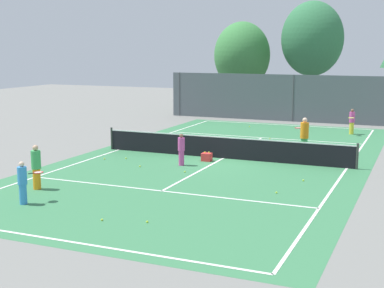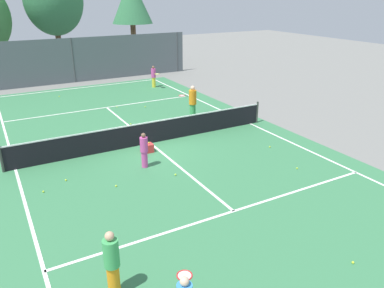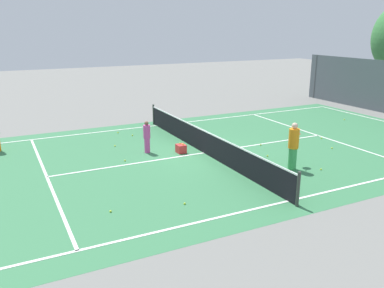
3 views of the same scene
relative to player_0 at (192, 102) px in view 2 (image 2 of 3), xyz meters
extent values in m
plane|color=slate|center=(-3.26, -2.01, -0.93)|extent=(80.00, 80.00, 0.00)
cube|color=#387A4C|center=(-3.26, -2.01, -0.93)|extent=(13.00, 25.00, 0.00)
cube|color=white|center=(-8.76, -2.01, -0.92)|extent=(0.10, 24.00, 0.01)
cube|color=white|center=(2.24, -2.01, -0.92)|extent=(0.10, 24.00, 0.01)
cube|color=white|center=(-3.26, 9.99, -0.92)|extent=(11.00, 0.10, 0.01)
cube|color=white|center=(-3.26, -8.41, -0.92)|extent=(11.00, 0.10, 0.01)
cube|color=white|center=(-3.26, 4.39, -0.92)|extent=(11.00, 0.10, 0.01)
cube|color=white|center=(-3.26, -2.01, -0.92)|extent=(0.10, 12.80, 0.01)
cylinder|color=#333833|center=(-9.16, -2.01, -0.38)|extent=(0.10, 0.10, 1.10)
cylinder|color=#333833|center=(2.64, -2.01, -0.38)|extent=(0.10, 0.10, 1.10)
cube|color=black|center=(-3.26, -2.01, -0.46)|extent=(11.80, 0.03, 0.95)
cube|color=white|center=(-3.26, -2.01, 0.04)|extent=(11.80, 0.04, 0.05)
cube|color=#515B60|center=(-3.26, 11.99, 0.67)|extent=(18.00, 0.06, 3.20)
cylinder|color=#3F4447|center=(-3.26, 11.99, 0.67)|extent=(0.12, 0.12, 3.20)
cylinder|color=#3F4447|center=(5.24, 11.99, 0.67)|extent=(0.12, 0.12, 3.20)
cylinder|color=brown|center=(-3.14, 17.33, 0.85)|extent=(0.44, 0.44, 3.57)
cylinder|color=brown|center=(3.63, 17.67, 0.86)|extent=(0.48, 0.48, 3.58)
cone|color=#337547|center=(3.63, 17.67, 4.67)|extent=(3.64, 3.64, 4.05)
cylinder|color=#3FA559|center=(0.01, -0.01, -0.51)|extent=(0.31, 0.31, 0.84)
cylinder|color=orange|center=(0.01, -0.01, 0.28)|extent=(0.39, 0.39, 0.74)
sphere|color=beige|center=(0.01, -0.01, 0.76)|extent=(0.23, 0.23, 0.23)
cylinder|color=black|center=(-0.22, 0.25, 0.32)|extent=(0.15, 0.17, 0.03)
torus|color=red|center=(-0.39, 0.44, 0.32)|extent=(0.47, 0.47, 0.03)
cylinder|color=silver|center=(-0.39, 0.44, 0.32)|extent=(0.39, 0.39, 0.00)
sphere|color=beige|center=(-6.67, -11.63, 0.39)|extent=(0.18, 0.18, 0.18)
cylinder|color=black|center=(-6.53, -11.37, 0.04)|extent=(0.12, 0.19, 0.03)
torus|color=red|center=(-6.41, -11.15, 0.04)|extent=(0.45, 0.45, 0.03)
cylinder|color=silver|center=(-6.41, -11.15, 0.04)|extent=(0.37, 0.37, 0.00)
cylinder|color=orange|center=(-7.50, -9.89, -0.56)|extent=(0.27, 0.27, 0.75)
cylinder|color=#3FA559|center=(-7.50, -9.89, 0.15)|extent=(0.34, 0.34, 0.65)
sphere|color=tan|center=(-7.50, -9.89, 0.57)|extent=(0.20, 0.20, 0.20)
cylinder|color=yellow|center=(1.20, 7.71, -0.58)|extent=(0.26, 0.26, 0.70)
cylinder|color=#D14799|center=(1.20, 7.71, 0.07)|extent=(0.32, 0.32, 0.61)
sphere|color=brown|center=(1.20, 7.71, 0.47)|extent=(0.19, 0.19, 0.19)
cylinder|color=black|center=(1.21, 7.40, 0.10)|extent=(0.04, 0.20, 0.03)
torus|color=yellow|center=(1.22, 7.15, 0.10)|extent=(0.34, 0.34, 0.03)
cylinder|color=silver|center=(1.22, 7.15, 0.10)|extent=(0.29, 0.29, 0.00)
cylinder|color=#D14799|center=(-4.41, -4.16, -0.61)|extent=(0.24, 0.24, 0.64)
cylinder|color=#D14799|center=(-4.41, -4.16, -0.01)|extent=(0.29, 0.29, 0.56)
sphere|color=brown|center=(-4.41, -4.16, 0.36)|extent=(0.17, 0.17, 0.17)
cube|color=red|center=(-3.74, -2.88, -0.75)|extent=(0.43, 0.35, 0.36)
sphere|color=#CCE533|center=(-3.83, -2.88, -0.54)|extent=(0.07, 0.07, 0.07)
sphere|color=#CCE533|center=(-3.66, -2.83, -0.54)|extent=(0.07, 0.07, 0.07)
sphere|color=#CCE533|center=(1.03, -4.98, -0.90)|extent=(0.07, 0.07, 0.07)
sphere|color=#CCE533|center=(-8.14, -4.36, -0.90)|extent=(0.07, 0.07, 0.07)
sphere|color=#CCE533|center=(-2.07, -11.81, -0.90)|extent=(0.07, 0.07, 0.07)
sphere|color=#CCE533|center=(-1.65, 0.11, -0.90)|extent=(0.07, 0.07, 0.07)
sphere|color=#CCE533|center=(-3.71, -5.38, -0.90)|extent=(0.07, 0.07, 0.07)
sphere|color=#CCE533|center=(0.54, -7.13, -0.90)|extent=(0.07, 0.07, 0.07)
sphere|color=#CCE533|center=(0.58, 0.92, -0.90)|extent=(0.07, 0.07, 0.07)
sphere|color=#CCE533|center=(-5.89, -5.16, -0.90)|extent=(0.07, 0.07, 0.07)
sphere|color=#CCE533|center=(-5.18, 8.21, -0.90)|extent=(0.07, 0.07, 0.07)
sphere|color=#CCE533|center=(-2.73, 4.10, -0.90)|extent=(0.07, 0.07, 0.07)
sphere|color=#CCE533|center=(-3.11, 0.82, -0.90)|extent=(0.07, 0.07, 0.07)
sphere|color=#CCE533|center=(-1.28, 3.34, -0.90)|extent=(0.07, 0.07, 0.07)
sphere|color=#CCE533|center=(-7.30, -3.87, -0.90)|extent=(0.07, 0.07, 0.07)
camera|label=1|loc=(5.12, -25.45, 4.05)|focal=51.83mm
camera|label=2|loc=(-9.19, -16.43, 5.26)|focal=35.29mm
camera|label=3|loc=(11.06, -9.74, 4.24)|focal=37.40mm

